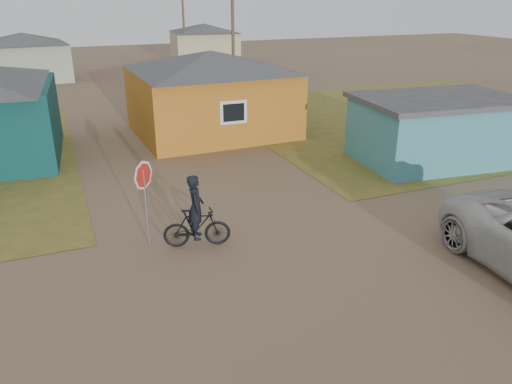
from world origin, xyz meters
TOP-DOWN VIEW (x-y plane):
  - ground at (0.00, 0.00)m, footprint 120.00×120.00m
  - grass_ne at (14.00, 13.00)m, footprint 20.00×18.00m
  - house_yellow at (2.50, 14.00)m, footprint 7.72×6.76m
  - shed_turquoise at (9.50, 6.50)m, footprint 6.71×4.93m
  - house_pale_west at (-6.00, 34.00)m, footprint 7.04×6.15m
  - house_beige_east at (10.00, 40.00)m, footprint 6.95×6.05m
  - utility_pole_near at (6.50, 22.00)m, footprint 1.40×0.20m
  - utility_pole_far at (7.50, 38.00)m, footprint 1.40×0.20m
  - stop_sign at (-2.65, 3.54)m, footprint 0.74×0.34m
  - cyclist at (-1.45, 2.99)m, footprint 1.86×0.94m

SIDE VIEW (x-z plane):
  - ground at x=0.00m, z-range 0.00..0.00m
  - grass_ne at x=14.00m, z-range 0.00..0.01m
  - cyclist at x=-1.45m, z-range -0.28..1.75m
  - shed_turquoise at x=9.50m, z-range 0.01..2.61m
  - stop_sign at x=-2.65m, z-range 0.57..2.97m
  - house_pale_west at x=-6.00m, z-range 0.06..3.66m
  - house_beige_east at x=10.00m, z-range 0.06..3.66m
  - house_yellow at x=2.50m, z-range 0.05..3.95m
  - utility_pole_near at x=6.50m, z-range 0.14..8.14m
  - utility_pole_far at x=7.50m, z-range 0.14..8.14m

